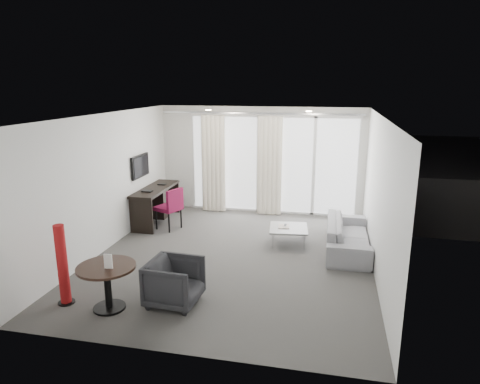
% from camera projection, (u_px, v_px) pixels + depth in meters
% --- Properties ---
extents(floor, '(5.00, 6.00, 0.00)m').
position_uv_depth(floor, '(233.00, 257.00, 7.96)').
color(floor, '#484643').
rests_on(floor, ground).
extents(ceiling, '(5.00, 6.00, 0.00)m').
position_uv_depth(ceiling, '(233.00, 116.00, 7.31)').
color(ceiling, white).
rests_on(ceiling, ground).
extents(wall_left, '(0.00, 6.00, 2.60)m').
position_uv_depth(wall_left, '(105.00, 183.00, 8.14)').
color(wall_left, silver).
rests_on(wall_left, ground).
extents(wall_right, '(0.00, 6.00, 2.60)m').
position_uv_depth(wall_right, '(379.00, 197.00, 7.12)').
color(wall_right, silver).
rests_on(wall_right, ground).
extents(wall_front, '(5.00, 0.00, 2.60)m').
position_uv_depth(wall_front, '(173.00, 253.00, 4.79)').
color(wall_front, silver).
rests_on(wall_front, ground).
extents(window_panel, '(4.00, 0.02, 2.38)m').
position_uv_depth(window_panel, '(273.00, 165.00, 10.42)').
color(window_panel, white).
rests_on(window_panel, ground).
extents(window_frame, '(4.10, 0.06, 2.44)m').
position_uv_depth(window_frame, '(272.00, 165.00, 10.41)').
color(window_frame, white).
rests_on(window_frame, ground).
extents(curtain_left, '(0.60, 0.20, 2.38)m').
position_uv_depth(curtain_left, '(213.00, 164.00, 10.56)').
color(curtain_left, '#F2E8CF').
rests_on(curtain_left, ground).
extents(curtain_right, '(0.60, 0.20, 2.38)m').
position_uv_depth(curtain_right, '(270.00, 166.00, 10.28)').
color(curtain_right, '#F2E8CF').
rests_on(curtain_right, ground).
extents(curtain_track, '(4.80, 0.04, 0.04)m').
position_uv_depth(curtain_track, '(260.00, 113.00, 10.02)').
color(curtain_track, '#B2B2B7').
rests_on(curtain_track, ceiling).
extents(downlight_a, '(0.12, 0.12, 0.02)m').
position_uv_depth(downlight_a, '(208.00, 110.00, 9.01)').
color(downlight_a, '#FFE0B2').
rests_on(downlight_a, ceiling).
extents(downlight_b, '(0.12, 0.12, 0.02)m').
position_uv_depth(downlight_b, '(309.00, 111.00, 8.58)').
color(downlight_b, '#FFE0B2').
rests_on(downlight_b, ceiling).
extents(desk, '(0.54, 1.73, 0.81)m').
position_uv_depth(desk, '(156.00, 205.00, 9.87)').
color(desk, black).
rests_on(desk, floor).
extents(tv, '(0.05, 0.80, 0.50)m').
position_uv_depth(tv, '(140.00, 166.00, 9.49)').
color(tv, black).
rests_on(tv, wall_left).
extents(desk_chair, '(0.65, 0.64, 0.93)m').
position_uv_depth(desk_chair, '(168.00, 208.00, 9.39)').
color(desk_chair, maroon).
rests_on(desk_chair, floor).
extents(round_table, '(0.88, 0.88, 0.66)m').
position_uv_depth(round_table, '(108.00, 287.00, 6.07)').
color(round_table, black).
rests_on(round_table, floor).
extents(menu_card, '(0.12, 0.03, 0.21)m').
position_uv_depth(menu_card, '(108.00, 264.00, 5.89)').
color(menu_card, white).
rests_on(menu_card, round_table).
extents(red_lamp, '(0.27, 0.27, 1.21)m').
position_uv_depth(red_lamp, '(62.00, 265.00, 6.15)').
color(red_lamp, maroon).
rests_on(red_lamp, floor).
extents(tub_armchair, '(0.78, 0.76, 0.67)m').
position_uv_depth(tub_armchair, '(174.00, 282.00, 6.21)').
color(tub_armchair, '#232326').
rests_on(tub_armchair, floor).
extents(coffee_table, '(0.82, 0.82, 0.33)m').
position_uv_depth(coffee_table, '(288.00, 235.00, 8.60)').
color(coffee_table, gray).
rests_on(coffee_table, floor).
extents(remote, '(0.05, 0.15, 0.02)m').
position_uv_depth(remote, '(285.00, 225.00, 8.65)').
color(remote, black).
rests_on(remote, coffee_table).
extents(magazine, '(0.26, 0.32, 0.02)m').
position_uv_depth(magazine, '(284.00, 225.00, 8.60)').
color(magazine, gray).
rests_on(magazine, coffee_table).
extents(sofa, '(0.79, 2.03, 0.59)m').
position_uv_depth(sofa, '(348.00, 235.00, 8.24)').
color(sofa, gray).
rests_on(sofa, floor).
extents(terrace_slab, '(5.60, 3.00, 0.12)m').
position_uv_depth(terrace_slab, '(279.00, 199.00, 12.17)').
color(terrace_slab, '#4D4D50').
rests_on(terrace_slab, ground).
extents(rattan_chair_a, '(0.69, 0.69, 0.81)m').
position_uv_depth(rattan_chair_a, '(305.00, 181.00, 12.26)').
color(rattan_chair_a, brown).
rests_on(rattan_chair_a, terrace_slab).
extents(rattan_chair_b, '(0.67, 0.67, 0.77)m').
position_uv_depth(rattan_chair_b, '(330.00, 182.00, 12.20)').
color(rattan_chair_b, brown).
rests_on(rattan_chair_b, terrace_slab).
extents(rattan_table, '(0.54, 0.54, 0.49)m').
position_uv_depth(rattan_table, '(330.00, 194.00, 11.51)').
color(rattan_table, brown).
rests_on(rattan_table, terrace_slab).
extents(balustrade, '(5.50, 0.06, 1.05)m').
position_uv_depth(balustrade, '(285.00, 170.00, 13.41)').
color(balustrade, '#B2B2B7').
rests_on(balustrade, terrace_slab).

